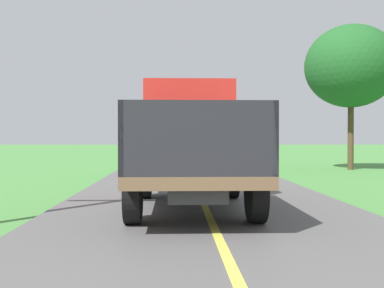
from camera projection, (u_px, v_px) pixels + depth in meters
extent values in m
cube|color=#2D2D30|center=(192.00, 180.00, 9.61)|extent=(0.90, 5.51, 0.24)
cube|color=brown|center=(192.00, 170.00, 9.61)|extent=(2.30, 5.80, 0.20)
cube|color=red|center=(189.00, 122.00, 11.54)|extent=(2.10, 1.90, 1.90)
cube|color=black|center=(188.00, 110.00, 12.49)|extent=(1.78, 0.02, 0.76)
cube|color=#232328|center=(133.00, 138.00, 8.58)|extent=(0.08, 3.85, 1.10)
cube|color=#232328|center=(254.00, 138.00, 8.67)|extent=(0.08, 3.85, 1.10)
cube|color=#232328|center=(199.00, 138.00, 6.74)|extent=(2.30, 0.08, 1.10)
cube|color=#232328|center=(190.00, 138.00, 10.51)|extent=(2.30, 0.08, 1.10)
cylinder|color=black|center=(145.00, 177.00, 11.37)|extent=(0.28, 1.00, 1.00)
cylinder|color=black|center=(232.00, 177.00, 11.45)|extent=(0.28, 1.00, 1.00)
cylinder|color=black|center=(133.00, 194.00, 7.98)|extent=(0.28, 1.00, 1.00)
cylinder|color=black|center=(256.00, 194.00, 8.06)|extent=(0.28, 1.00, 1.00)
ellipsoid|color=#A2C01B|center=(173.00, 123.00, 7.34)|extent=(0.41, 0.49, 0.39)
ellipsoid|color=#B2D028|center=(183.00, 160.00, 7.73)|extent=(0.45, 0.52, 0.50)
ellipsoid|color=#B4CC2D|center=(178.00, 159.00, 7.86)|extent=(0.56, 0.70, 0.42)
ellipsoid|color=#B1CB2B|center=(188.00, 123.00, 9.64)|extent=(0.50, 0.50, 0.38)
ellipsoid|color=#B5C321|center=(202.00, 141.00, 7.81)|extent=(0.53, 0.60, 0.46)
ellipsoid|color=#A8C12D|center=(234.00, 123.00, 7.52)|extent=(0.48, 0.53, 0.43)
ellipsoid|color=#A9C12E|center=(191.00, 159.00, 9.24)|extent=(0.51, 0.65, 0.49)
cube|color=#2D2D30|center=(176.00, 157.00, 20.69)|extent=(0.90, 5.51, 0.24)
cube|color=brown|center=(176.00, 152.00, 20.68)|extent=(2.30, 5.80, 0.20)
cube|color=silver|center=(175.00, 129.00, 22.62)|extent=(2.10, 1.90, 1.90)
cube|color=black|center=(175.00, 123.00, 23.57)|extent=(1.78, 0.02, 0.76)
cube|color=#2D517F|center=(149.00, 138.00, 19.66)|extent=(0.08, 3.85, 1.10)
cube|color=#2D517F|center=(202.00, 138.00, 19.74)|extent=(0.08, 3.85, 1.10)
cube|color=#2D517F|center=(176.00, 138.00, 17.82)|extent=(2.30, 0.08, 1.10)
cube|color=#2D517F|center=(175.00, 138.00, 21.58)|extent=(2.30, 0.08, 1.10)
cylinder|color=black|center=(153.00, 158.00, 22.45)|extent=(0.28, 1.00, 1.00)
cylinder|color=black|center=(197.00, 158.00, 22.52)|extent=(0.28, 1.00, 1.00)
cylinder|color=black|center=(150.00, 161.00, 19.06)|extent=(0.28, 1.00, 1.00)
cylinder|color=black|center=(201.00, 161.00, 19.13)|extent=(0.28, 1.00, 1.00)
ellipsoid|color=#A6CE28|center=(176.00, 138.00, 19.79)|extent=(0.48, 0.45, 0.49)
ellipsoid|color=#B8C725|center=(166.00, 132.00, 21.01)|extent=(0.47, 0.59, 0.51)
ellipsoid|color=#A5BE2D|center=(156.00, 147.00, 18.34)|extent=(0.50, 0.60, 0.48)
ellipsoid|color=#A3BA26|center=(180.00, 147.00, 20.69)|extent=(0.50, 0.53, 0.45)
ellipsoid|color=gold|center=(163.00, 139.00, 19.67)|extent=(0.44, 0.44, 0.38)
ellipsoid|color=#AFD231|center=(172.00, 138.00, 20.78)|extent=(0.59, 0.70, 0.45)
ellipsoid|color=#A7D11C|center=(177.00, 131.00, 20.55)|extent=(0.40, 0.52, 0.41)
ellipsoid|color=#AEB925|center=(196.00, 147.00, 18.46)|extent=(0.55, 0.69, 0.49)
cylinder|color=#4C3823|center=(351.00, 136.00, 22.49)|extent=(0.28, 0.28, 3.19)
ellipsoid|color=#1E5623|center=(351.00, 66.00, 22.44)|extent=(4.37, 4.37, 3.93)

